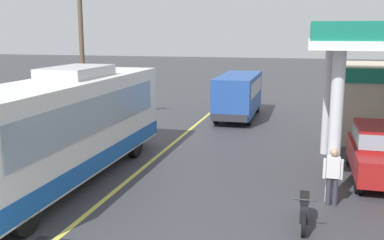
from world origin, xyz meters
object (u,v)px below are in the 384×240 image
minibus_opposing_lane (238,92)px  pedestrian_near_pump (333,174)px  motorcycle_parked_forecourt (304,209)px  car_at_pump (379,149)px  coach_bus_main (64,130)px

minibus_opposing_lane → pedestrian_near_pump: bearing=-70.0°
pedestrian_near_pump → motorcycle_parked_forecourt: bearing=-114.9°
motorcycle_parked_forecourt → pedestrian_near_pump: (0.74, 1.60, 0.49)m
car_at_pump → minibus_opposing_lane: minibus_opposing_lane is taller
car_at_pump → motorcycle_parked_forecourt: bearing=-117.9°
minibus_opposing_lane → pedestrian_near_pump: 13.32m
coach_bus_main → motorcycle_parked_forecourt: coach_bus_main is taller
car_at_pump → coach_bus_main: bearing=-164.5°
coach_bus_main → pedestrian_near_pump: (8.36, -0.04, -0.79)m
car_at_pump → pedestrian_near_pump: (-1.59, -2.80, -0.08)m
motorcycle_parked_forecourt → pedestrian_near_pump: 1.83m
coach_bus_main → pedestrian_near_pump: size_ratio=6.65×
pedestrian_near_pump → car_at_pump: bearing=60.5°
car_at_pump → pedestrian_near_pump: 3.22m
car_at_pump → pedestrian_near_pump: bearing=-119.5°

